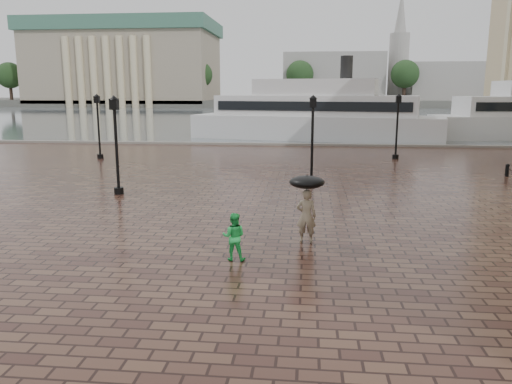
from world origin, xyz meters
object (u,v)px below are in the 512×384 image
adult_pedestrian (306,216)px  street_lamps (236,132)px  ferry_near (315,115)px  child_pedestrian (234,237)px

adult_pedestrian → street_lamps: bearing=-68.9°
street_lamps → ferry_near: size_ratio=0.85×
adult_pedestrian → child_pedestrian: 2.78m
street_lamps → adult_pedestrian: 14.97m
street_lamps → ferry_near: 21.19m
adult_pedestrian → child_pedestrian: bearing=47.5°
child_pedestrian → ferry_near: size_ratio=0.05×
street_lamps → child_pedestrian: bearing=-82.1°
street_lamps → ferry_near: bearing=76.5°
adult_pedestrian → ferry_near: 34.91m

